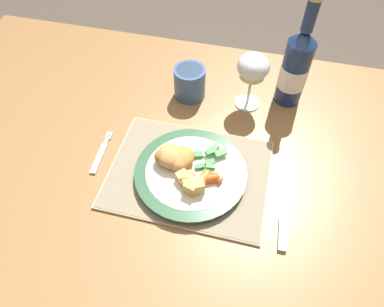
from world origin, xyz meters
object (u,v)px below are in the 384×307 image
(dining_table, at_px, (181,170))
(drinking_cup, at_px, (190,82))
(table_knife, at_px, (284,218))
(wine_glass, at_px, (253,69))
(fork, at_px, (100,155))
(dinner_plate, at_px, (191,173))
(bottle, at_px, (295,67))

(dining_table, bearing_deg, drinking_cup, 97.42)
(table_knife, xyz_separation_m, drinking_cup, (-0.28, 0.32, 0.04))
(wine_glass, relative_size, drinking_cup, 1.80)
(drinking_cup, bearing_deg, fork, -121.19)
(dinner_plate, relative_size, table_knife, 1.37)
(dinner_plate, distance_m, table_knife, 0.22)
(table_knife, distance_m, bottle, 0.38)
(bottle, distance_m, drinking_cup, 0.27)
(dinner_plate, xyz_separation_m, wine_glass, (0.09, 0.27, 0.10))
(dining_table, bearing_deg, fork, -160.98)
(table_knife, height_order, wine_glass, wine_glass)
(dinner_plate, relative_size, fork, 1.94)
(dining_table, distance_m, drinking_cup, 0.23)
(dining_table, bearing_deg, dinner_plate, -58.92)
(dining_table, xyz_separation_m, fork, (-0.18, -0.06, 0.09))
(wine_glass, height_order, bottle, bottle)
(wine_glass, bearing_deg, drinking_cup, -178.90)
(dinner_plate, relative_size, bottle, 0.86)
(dining_table, height_order, table_knife, table_knife)
(wine_glass, bearing_deg, dinner_plate, -108.70)
(dinner_plate, height_order, table_knife, dinner_plate)
(fork, distance_m, drinking_cup, 0.30)
(bottle, height_order, drinking_cup, bottle)
(table_knife, bearing_deg, wine_glass, 110.76)
(dining_table, distance_m, fork, 0.21)
(fork, bearing_deg, drinking_cup, 58.81)
(wine_glass, xyz_separation_m, drinking_cup, (-0.16, -0.00, -0.07))
(table_knife, relative_size, bottle, 0.63)
(dining_table, bearing_deg, bottle, 45.82)
(fork, bearing_deg, dinner_plate, -2.18)
(dining_table, distance_m, table_knife, 0.30)
(dining_table, xyz_separation_m, drinking_cup, (-0.03, 0.19, 0.13))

